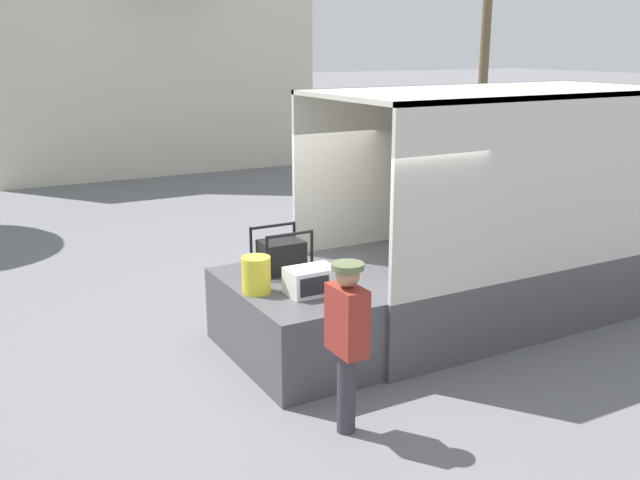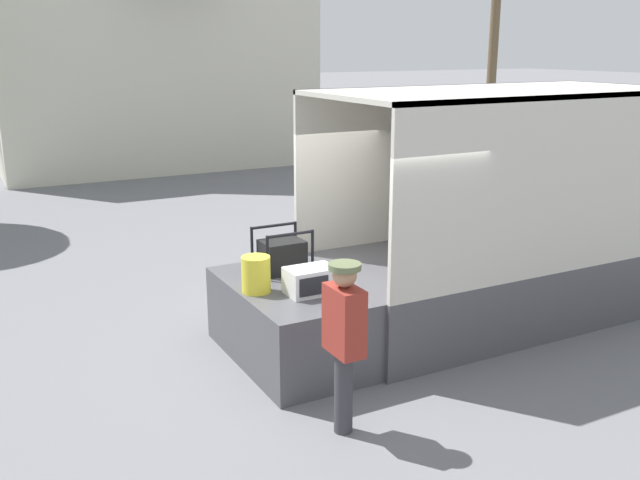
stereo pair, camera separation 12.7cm
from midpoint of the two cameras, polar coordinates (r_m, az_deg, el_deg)
ground_plane at (r=8.91m, az=1.73°, el=-8.56°), size 160.00×160.00×0.00m
box_truck at (r=11.03m, az=19.97°, el=0.16°), size 7.02×2.30×3.06m
tailgate_deck at (r=8.46m, az=-2.01°, el=-6.54°), size 1.27×2.19×0.92m
microwave at (r=7.96m, az=-0.30°, el=-3.27°), size 0.55×0.38×0.30m
portable_generator at (r=8.72m, az=-2.51°, el=-1.23°), size 0.63×0.51×0.55m
orange_bucket at (r=8.02m, az=-4.69°, el=-2.76°), size 0.33×0.33×0.41m
worker_person at (r=6.68m, az=2.49°, el=-7.27°), size 0.31×0.44×1.70m
house_backdrop at (r=23.62m, az=-13.87°, el=15.48°), size 9.60×6.68×7.53m
utility_pole at (r=22.37m, az=14.01°, el=16.92°), size 1.80×0.28×8.47m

